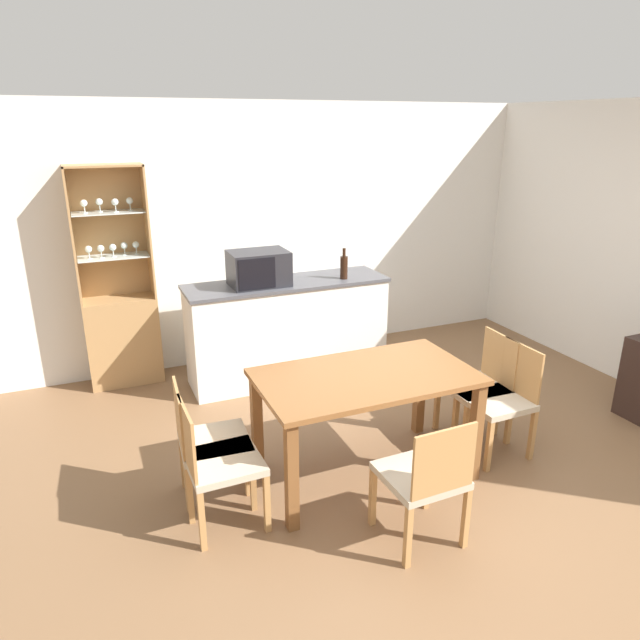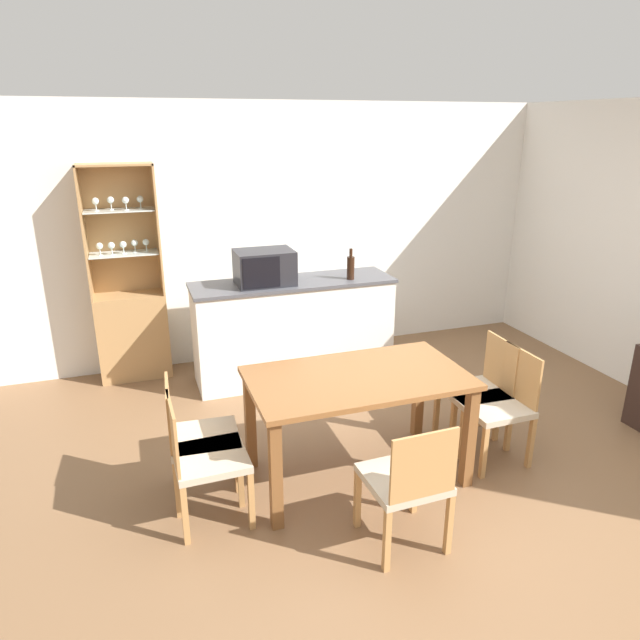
# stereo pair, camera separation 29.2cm
# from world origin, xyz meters

# --- Properties ---
(ground_plane) EXTENTS (18.00, 18.00, 0.00)m
(ground_plane) POSITION_xyz_m (0.00, 0.00, 0.00)
(ground_plane) COLOR brown
(wall_back) EXTENTS (6.80, 0.06, 2.55)m
(wall_back) POSITION_xyz_m (0.00, 2.63, 1.27)
(wall_back) COLOR white
(wall_back) RESTS_ON ground_plane
(kitchen_counter) EXTENTS (1.89, 0.56, 0.96)m
(kitchen_counter) POSITION_xyz_m (-0.35, 1.94, 0.48)
(kitchen_counter) COLOR white
(kitchen_counter) RESTS_ON ground_plane
(display_cabinet) EXTENTS (0.65, 0.32, 2.01)m
(display_cabinet) POSITION_xyz_m (-1.80, 2.45, 0.60)
(display_cabinet) COLOR tan
(display_cabinet) RESTS_ON ground_plane
(dining_table) EXTENTS (1.45, 0.82, 0.76)m
(dining_table) POSITION_xyz_m (-0.42, 0.20, 0.65)
(dining_table) COLOR brown
(dining_table) RESTS_ON ground_plane
(dining_chair_side_left_near) EXTENTS (0.44, 0.44, 0.82)m
(dining_chair_side_left_near) POSITION_xyz_m (-1.47, 0.08, 0.43)
(dining_chair_side_left_near) COLOR #C1B299
(dining_chair_side_left_near) RESTS_ON ground_plane
(dining_chair_side_right_near) EXTENTS (0.44, 0.44, 0.82)m
(dining_chair_side_right_near) POSITION_xyz_m (0.64, 0.08, 0.43)
(dining_chair_side_right_near) COLOR #C1B299
(dining_chair_side_right_near) RESTS_ON ground_plane
(dining_chair_side_left_far) EXTENTS (0.46, 0.46, 0.82)m
(dining_chair_side_left_far) POSITION_xyz_m (-1.47, 0.33, 0.43)
(dining_chair_side_left_far) COLOR #C1B299
(dining_chair_side_left_far) RESTS_ON ground_plane
(dining_chair_side_right_far) EXTENTS (0.45, 0.45, 0.82)m
(dining_chair_side_right_far) POSITION_xyz_m (0.64, 0.32, 0.43)
(dining_chair_side_right_far) COLOR #C1B299
(dining_chair_side_right_far) RESTS_ON ground_plane
(dining_chair_head_near) EXTENTS (0.44, 0.44, 0.82)m
(dining_chair_head_near) POSITION_xyz_m (-0.41, -0.54, 0.43)
(dining_chair_head_near) COLOR #C1B299
(dining_chair_head_near) RESTS_ON ground_plane
(microwave) EXTENTS (0.52, 0.38, 0.31)m
(microwave) POSITION_xyz_m (-0.62, 1.92, 1.11)
(microwave) COLOR #232328
(microwave) RESTS_ON kitchen_counter
(wine_bottle) EXTENTS (0.07, 0.07, 0.29)m
(wine_bottle) POSITION_xyz_m (0.18, 1.83, 1.07)
(wine_bottle) COLOR black
(wine_bottle) RESTS_ON kitchen_counter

